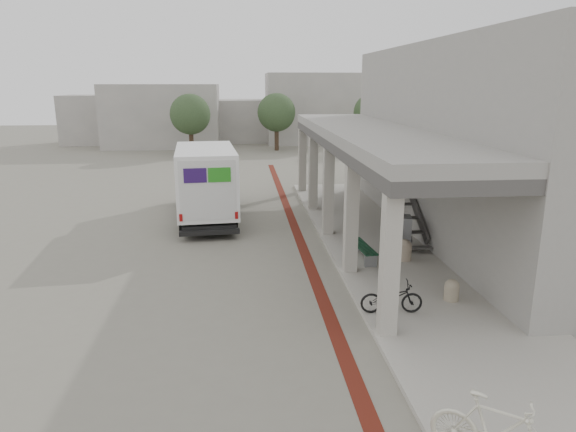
{
  "coord_description": "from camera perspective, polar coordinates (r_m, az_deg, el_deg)",
  "views": [
    {
      "loc": [
        -1.1,
        -13.84,
        5.6
      ],
      "look_at": [
        0.33,
        1.48,
        1.6
      ],
      "focal_mm": 32.0,
      "sensor_mm": 36.0,
      "label": 1
    }
  ],
  "objects": [
    {
      "name": "bike_lane_stripe",
      "position": [
        16.93,
        2.12,
        -4.74
      ],
      "size": [
        0.35,
        40.0,
        0.01
      ],
      "primitive_type": "cube",
      "color": "#581B11",
      "rests_on": "ground"
    },
    {
      "name": "bollard_far",
      "position": [
        16.77,
        12.81,
        -3.66
      ],
      "size": [
        0.45,
        0.45,
        0.68
      ],
      "color": "tan",
      "rests_on": "sidewalk"
    },
    {
      "name": "utility_cabinet",
      "position": [
        17.8,
        12.62,
        -1.81
      ],
      "size": [
        0.64,
        0.77,
        1.14
      ],
      "primitive_type": "cube",
      "rotation": [
        0.0,
        0.0,
        -0.21
      ],
      "color": "gray",
      "rests_on": "sidewalk"
    },
    {
      "name": "bicycle_black",
      "position": [
        12.93,
        11.43,
        -8.86
      ],
      "size": [
        1.55,
        0.63,
        0.8
      ],
      "primitive_type": "imported",
      "rotation": [
        0.0,
        0.0,
        1.5
      ],
      "color": "black",
      "rests_on": "sidewalk"
    },
    {
      "name": "bench",
      "position": [
        16.65,
        8.3,
        -3.67
      ],
      "size": [
        0.56,
        1.88,
        0.44
      ],
      "rotation": [
        0.0,
        0.0,
        0.09
      ],
      "color": "gray",
      "rests_on": "sidewalk"
    },
    {
      "name": "transit_building",
      "position": [
        20.1,
        18.12,
        7.57
      ],
      "size": [
        7.6,
        17.0,
        7.0
      ],
      "color": "gray",
      "rests_on": "ground"
    },
    {
      "name": "tree_mid",
      "position": [
        44.02,
        -1.29,
        11.41
      ],
      "size": [
        3.2,
        3.2,
        4.8
      ],
      "color": "#38281C",
      "rests_on": "ground"
    },
    {
      "name": "bicycle_cream",
      "position": [
        8.61,
        22.09,
        -21.39
      ],
      "size": [
        1.84,
        1.56,
        1.14
      ],
      "primitive_type": "imported",
      "rotation": [
        0.0,
        0.0,
        0.93
      ],
      "color": "beige",
      "rests_on": "sidewalk"
    },
    {
      "name": "bollard_near",
      "position": [
        14.08,
        17.73,
        -7.8
      ],
      "size": [
        0.38,
        0.38,
        0.57
      ],
      "color": "gray",
      "rests_on": "sidewalk"
    },
    {
      "name": "tree_left",
      "position": [
        42.09,
        -10.82,
        11.02
      ],
      "size": [
        3.2,
        3.2,
        4.8
      ],
      "color": "#38281C",
      "rests_on": "ground"
    },
    {
      "name": "ground",
      "position": [
        14.97,
        -0.73,
        -7.4
      ],
      "size": [
        120.0,
        120.0,
        0.0
      ],
      "primitive_type": "plane",
      "color": "slate",
      "rests_on": "ground"
    },
    {
      "name": "fedex_truck",
      "position": [
        21.96,
        -9.12,
        4.01
      ],
      "size": [
        2.85,
        7.4,
        3.09
      ],
      "rotation": [
        0.0,
        0.0,
        0.09
      ],
      "color": "black",
      "rests_on": "ground"
    },
    {
      "name": "tree_right",
      "position": [
        44.32,
        9.39,
        11.25
      ],
      "size": [
        3.2,
        3.2,
        4.8
      ],
      "color": "#38281C",
      "rests_on": "ground"
    },
    {
      "name": "distant_backdrop",
      "position": [
        49.84,
        -7.44,
        11.12
      ],
      "size": [
        28.0,
        10.0,
        6.5
      ],
      "color": "gray",
      "rests_on": "ground"
    },
    {
      "name": "sidewalk",
      "position": [
        15.75,
        14.03,
        -6.48
      ],
      "size": [
        4.4,
        28.0,
        0.12
      ],
      "primitive_type": "cube",
      "color": "#A09B90",
      "rests_on": "ground"
    }
  ]
}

